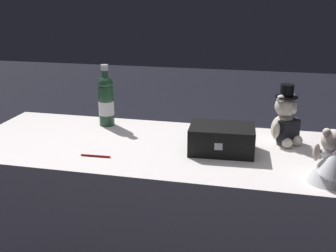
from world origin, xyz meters
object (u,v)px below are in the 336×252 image
at_px(teddy_bear_groom, 286,121).
at_px(gift_case_black, 222,139).
at_px(teddy_bear_bride, 332,160).
at_px(champagne_bottle, 106,100).
at_px(signing_pen, 97,156).

distance_m(teddy_bear_groom, gift_case_black, 0.34).
relative_size(teddy_bear_groom, teddy_bear_bride, 1.31).
relative_size(champagne_bottle, signing_pen, 2.34).
bearing_deg(teddy_bear_groom, gift_case_black, -149.12).
bearing_deg(teddy_bear_bride, teddy_bear_groom, 111.16).
bearing_deg(signing_pen, gift_case_black, 19.38).
distance_m(champagne_bottle, gift_case_black, 0.71).
xyz_separation_m(teddy_bear_bride, champagne_bottle, (-1.10, 0.48, 0.05)).
distance_m(teddy_bear_bride, champagne_bottle, 1.20).
xyz_separation_m(teddy_bear_bride, gift_case_black, (-0.44, 0.23, -0.03)).
height_order(teddy_bear_groom, gift_case_black, teddy_bear_groom).
bearing_deg(gift_case_black, champagne_bottle, 158.74).
bearing_deg(gift_case_black, teddy_bear_bride, -27.30).
height_order(teddy_bear_groom, teddy_bear_bride, teddy_bear_groom).
distance_m(teddy_bear_bride, gift_case_black, 0.50).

